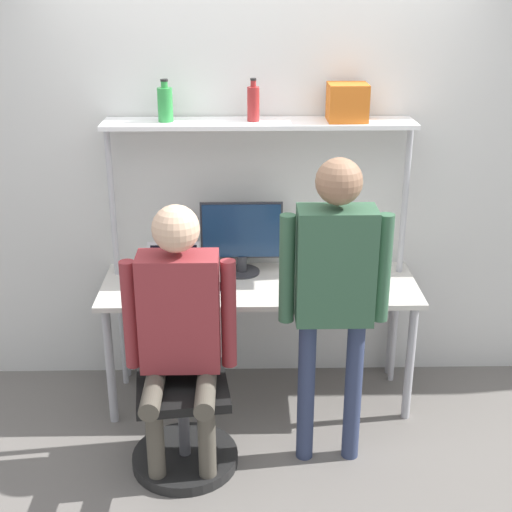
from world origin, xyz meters
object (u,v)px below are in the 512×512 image
at_px(laptop, 174,277).
at_px(person_standing, 335,278).
at_px(office_chair, 183,412).
at_px(monitor, 242,236).
at_px(person_seated, 179,321).
at_px(cell_phone, 224,288).
at_px(storage_box, 347,102).
at_px(bottle_red, 253,103).
at_px(bottle_green, 165,104).

xyz_separation_m(laptop, person_standing, (0.84, -0.54, 0.22)).
height_order(laptop, person_standing, person_standing).
bearing_deg(office_chair, monitor, 67.83).
relative_size(monitor, person_seated, 0.34).
distance_m(office_chair, person_standing, 1.08).
height_order(cell_phone, storage_box, storage_box).
bearing_deg(person_seated, cell_phone, 70.75).
height_order(cell_phone, person_standing, person_standing).
bearing_deg(bottle_red, office_chair, -116.62).
xyz_separation_m(laptop, storage_box, (0.97, 0.22, 0.94)).
bearing_deg(laptop, bottle_red, 25.91).
xyz_separation_m(office_chair, storage_box, (0.90, 0.76, 1.48)).
bearing_deg(person_seated, bottle_green, 97.33).
relative_size(cell_phone, bottle_red, 0.64).
height_order(cell_phone, bottle_red, bottle_red).
height_order(person_seated, bottle_red, bottle_red).
height_order(cell_phone, office_chair, office_chair).
xyz_separation_m(laptop, office_chair, (0.07, -0.54, -0.53)).
height_order(monitor, office_chair, monitor).
relative_size(laptop, bottle_green, 1.31).
height_order(laptop, office_chair, laptop).
relative_size(bottle_green, storage_box, 1.06).
distance_m(laptop, bottle_red, 1.07).
bearing_deg(storage_box, cell_phone, -161.80).
relative_size(laptop, person_standing, 0.18).
distance_m(monitor, person_seated, 0.88).
relative_size(laptop, person_seated, 0.21).
height_order(office_chair, storage_box, storage_box).
bearing_deg(cell_phone, bottle_green, 143.58).
relative_size(person_standing, bottle_red, 7.08).
xyz_separation_m(monitor, office_chair, (-0.31, -0.77, -0.70)).
distance_m(laptop, bottle_green, 0.96).
bearing_deg(bottle_green, person_seated, -82.67).
bearing_deg(person_standing, person_seated, -176.26).
relative_size(cell_phone, storage_box, 0.70).
relative_size(monitor, bottle_green, 2.10).
bearing_deg(bottle_green, bottle_red, -0.00).
height_order(office_chair, bottle_green, bottle_green).
relative_size(office_chair, bottle_red, 4.04).
relative_size(office_chair, storage_box, 4.37).
xyz_separation_m(bottle_red, storage_box, (0.52, 0.00, 0.00)).
bearing_deg(bottle_red, storage_box, 0.00).
distance_m(bottle_green, bottle_red, 0.48).
height_order(laptop, storage_box, storage_box).
height_order(office_chair, person_standing, person_standing).
bearing_deg(storage_box, bottle_green, 180.00).
relative_size(person_seated, person_standing, 0.87).
bearing_deg(storage_box, laptop, -167.16).
bearing_deg(bottle_green, laptop, -83.49).
xyz_separation_m(laptop, bottle_red, (0.46, 0.22, 0.94)).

